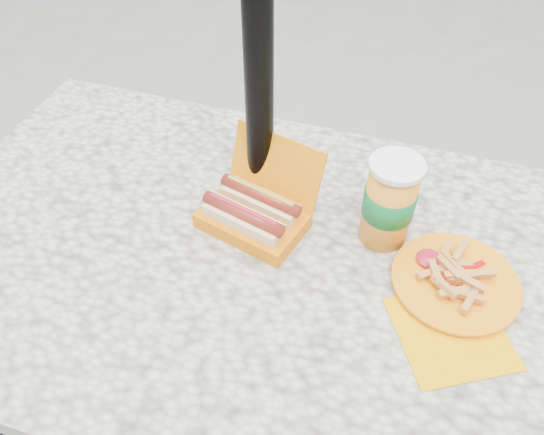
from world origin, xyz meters
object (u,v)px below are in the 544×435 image
(umbrella_pole, at_px, (258,23))
(hotdog_box, at_px, (254,212))
(fries_plate, at_px, (454,284))
(soda_cup, at_px, (389,202))

(umbrella_pole, xyz_separation_m, hotdog_box, (0.02, -0.09, -0.32))
(hotdog_box, xyz_separation_m, fries_plate, (0.37, -0.04, -0.02))
(fries_plate, bearing_deg, soda_cup, 148.49)
(fries_plate, relative_size, soda_cup, 1.83)
(umbrella_pole, height_order, hotdog_box, umbrella_pole)
(fries_plate, distance_m, soda_cup, 0.18)
(hotdog_box, distance_m, soda_cup, 0.24)
(fries_plate, bearing_deg, umbrella_pole, 161.36)
(hotdog_box, bearing_deg, soda_cup, 25.90)
(umbrella_pole, relative_size, hotdog_box, 9.94)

